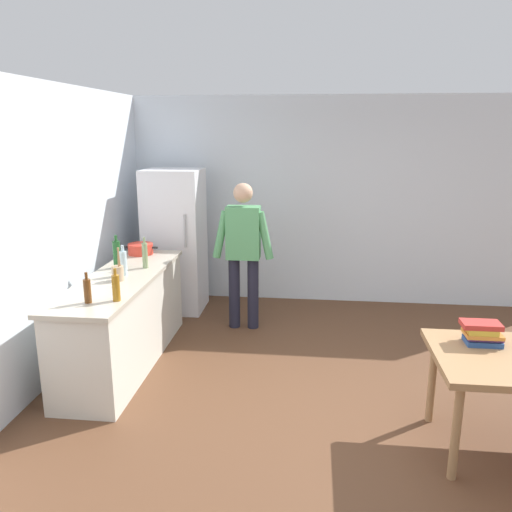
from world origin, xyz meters
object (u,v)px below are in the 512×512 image
object	(u,v)px
bottle_vinegar_tall	(145,255)
bottle_wine_green	(117,254)
refrigerator	(175,241)
person	(243,247)
book_stack	(482,333)
bottle_water_clear	(123,263)
cooking_pot	(141,249)
bottle_oil_amber	(116,287)
bottle_beer_brown	(87,290)
utensil_jar	(118,273)

from	to	relation	value
bottle_vinegar_tall	bottle_wine_green	size ratio (longest dim) A/B	0.94
refrigerator	person	distance (m)	1.10
bottle_wine_green	book_stack	distance (m)	3.44
refrigerator	bottle_vinegar_tall	world-z (taller)	refrigerator
bottle_water_clear	book_stack	size ratio (longest dim) A/B	1.02
refrigerator	cooking_pot	bearing A→B (deg)	-105.78
bottle_vinegar_tall	bottle_wine_green	xyz separation A→B (m)	(-0.29, -0.03, 0.01)
bottle_wine_green	bottle_water_clear	distance (m)	0.31
bottle_oil_amber	bottle_beer_brown	xyz separation A→B (m)	(-0.21, -0.07, -0.01)
bottle_wine_green	bottle_beer_brown	xyz separation A→B (m)	(0.16, -1.06, -0.04)
person	utensil_jar	distance (m)	1.57
person	utensil_jar	bearing A→B (deg)	-130.54
refrigerator	cooking_pot	size ratio (longest dim) A/B	4.50
person	book_stack	bearing A→B (deg)	-43.86
bottle_vinegar_tall	bottle_water_clear	xyz separation A→B (m)	(-0.12, -0.29, -0.01)
cooking_pot	bottle_vinegar_tall	bearing A→B (deg)	-66.66
refrigerator	bottle_vinegar_tall	size ratio (longest dim) A/B	5.62
bottle_beer_brown	bottle_vinegar_tall	bearing A→B (deg)	83.68
person	utensil_jar	world-z (taller)	person
refrigerator	bottle_vinegar_tall	distance (m)	1.29
cooking_pot	bottle_wine_green	size ratio (longest dim) A/B	1.18
person	refrigerator	bearing A→B (deg)	149.77
book_stack	cooking_pot	bearing A→B (deg)	150.73
book_stack	bottle_wine_green	bearing A→B (deg)	159.74
bottle_oil_amber	bottle_water_clear	world-z (taller)	bottle_water_clear
bottle_oil_amber	refrigerator	bearing A→B (deg)	93.30
bottle_wine_green	refrigerator	bearing A→B (deg)	79.40
bottle_beer_brown	book_stack	xyz separation A→B (m)	(3.06, -0.13, -0.17)
cooking_pot	bottle_wine_green	distance (m)	0.60
refrigerator	cooking_pot	distance (m)	0.75
person	bottle_beer_brown	distance (m)	2.09
bottle_wine_green	bottle_water_clear	size ratio (longest dim) A/B	1.13
refrigerator	bottle_wine_green	xyz separation A→B (m)	(-0.25, -1.31, 0.15)
refrigerator	bottle_beer_brown	world-z (taller)	refrigerator
utensil_jar	book_stack	bearing A→B (deg)	-13.94
bottle_wine_green	book_stack	size ratio (longest dim) A/B	1.16
bottle_vinegar_tall	bottle_oil_amber	world-z (taller)	bottle_vinegar_tall
person	bottle_vinegar_tall	size ratio (longest dim) A/B	5.31
bottle_vinegar_tall	bottle_beer_brown	bearing A→B (deg)	-96.32
person	bottle_water_clear	world-z (taller)	person
bottle_vinegar_tall	refrigerator	bearing A→B (deg)	91.79
bottle_vinegar_tall	bottle_beer_brown	world-z (taller)	bottle_vinegar_tall
refrigerator	book_stack	distance (m)	3.89
bottle_wine_green	book_stack	bearing A→B (deg)	-20.26
refrigerator	book_stack	bearing A→B (deg)	-40.04
refrigerator	person	bearing A→B (deg)	-30.23
person	bottle_vinegar_tall	bearing A→B (deg)	-141.24
person	bottle_beer_brown	size ratio (longest dim) A/B	6.54
bottle_vinegar_tall	person	bearing A→B (deg)	38.76
person	bottle_wine_green	bearing A→B (deg)	-147.59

